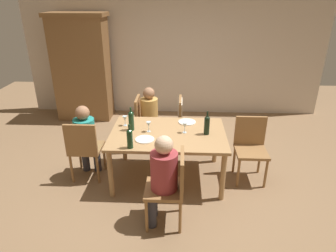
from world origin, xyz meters
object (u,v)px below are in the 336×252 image
object	(u,v)px
wine_bottle_tall_green	(130,138)
wine_bottle_dark_red	(131,120)
person_man_bearded	(86,136)
armoire_cabinet	(82,68)
wine_glass_near_left	(125,119)
handbag	(211,143)
chair_far_left	(145,119)
chair_far_right	(185,117)
dining_table	(168,138)
person_woman_host	(162,175)
chair_right_end	(250,144)
wine_glass_centre	(149,125)
dinner_plate_host	(145,139)
wine_bottle_short_olive	(207,124)
chair_left_end	(84,146)
person_man_guest	(151,114)
dinner_plate_guest_left	(187,122)
chair_near	(172,184)
wine_glass_near_right	(185,126)

from	to	relation	value
wine_bottle_tall_green	wine_bottle_dark_red	size ratio (longest dim) A/B	0.94
person_man_bearded	armoire_cabinet	bearing A→B (deg)	107.53
wine_glass_near_left	handbag	size ratio (longest dim) A/B	0.53
chair_far_left	wine_glass_near_left	xyz separation A→B (m)	(-0.19, -0.72, 0.31)
chair_far_right	person_man_bearded	bearing A→B (deg)	-57.36
chair_far_right	handbag	xyz separation A→B (m)	(0.47, -0.00, -0.48)
dining_table	wine_bottle_dark_red	distance (m)	0.57
armoire_cabinet	dining_table	xyz separation A→B (m)	(1.90, -2.31, -0.44)
chair_far_left	person_woman_host	world-z (taller)	person_woman_host
chair_right_end	wine_glass_centre	xyz separation A→B (m)	(-1.46, -0.07, 0.31)
dining_table	dinner_plate_host	distance (m)	0.39
chair_right_end	wine_bottle_short_olive	size ratio (longest dim) A/B	2.76
chair_far_right	handbag	distance (m)	0.68
chair_left_end	person_man_guest	world-z (taller)	person_man_guest
dinner_plate_host	dinner_plate_guest_left	distance (m)	0.83
armoire_cabinet	wine_bottle_tall_green	bearing A→B (deg)	-62.42
armoire_cabinet	dinner_plate_guest_left	size ratio (longest dim) A/B	8.29
chair_near	wine_glass_near_left	distance (m)	1.40
person_man_bearded	wine_glass_near_left	bearing A→B (deg)	19.18
dinner_plate_host	chair_far_right	bearing A→B (deg)	65.51
person_man_guest	chair_far_right	bearing A→B (deg)	90.00
person_man_guest	handbag	distance (m)	1.17
wine_glass_near_left	chair_far_left	bearing A→B (deg)	75.09
handbag	chair_far_right	bearing A→B (deg)	180.00
chair_right_end	person_woman_host	xyz separation A→B (m)	(-1.21, -1.02, 0.12)
dining_table	wine_glass_near_right	size ratio (longest dim) A/B	10.78
dining_table	chair_left_end	bearing A→B (deg)	-175.79
chair_far_right	person_man_guest	world-z (taller)	person_man_guest
person_man_bearded	wine_glass_near_right	size ratio (longest dim) A/B	7.46
wine_glass_near_right	chair_far_left	bearing A→B (deg)	126.36
person_woman_host	chair_near	bearing A→B (deg)	-90.00
wine_glass_near_left	chair_far_right	bearing A→B (deg)	39.39
chair_far_left	chair_right_end	size ratio (longest dim) A/B	1.00
wine_glass_centre	wine_glass_near_right	bearing A→B (deg)	-0.98
chair_far_right	dinner_plate_guest_left	xyz separation A→B (m)	(0.03, -0.57, 0.15)
wine_bottle_dark_red	dinner_plate_guest_left	world-z (taller)	wine_bottle_dark_red
wine_glass_near_left	handbag	bearing A→B (deg)	28.08
person_woman_host	dining_table	bearing A→B (deg)	-1.58
wine_bottle_dark_red	wine_glass_near_left	bearing A→B (deg)	128.64
dining_table	dinner_plate_host	xyz separation A→B (m)	(-0.30, -0.24, 0.09)
chair_left_end	wine_glass_near_left	distance (m)	0.69
wine_bottle_tall_green	dinner_plate_host	world-z (taller)	wine_bottle_tall_green
chair_right_end	dinner_plate_guest_left	distance (m)	0.98
handbag	wine_bottle_tall_green	bearing A→B (deg)	-129.72
wine_bottle_dark_red	chair_far_right	bearing A→B (deg)	48.93
chair_far_right	wine_bottle_tall_green	size ratio (longest dim) A/B	2.88
wine_bottle_short_olive	armoire_cabinet	bearing A→B (deg)	136.28
chair_right_end	chair_far_right	bearing A→B (deg)	-41.90
dining_table	chair_far_left	distance (m)	1.05
chair_left_end	dinner_plate_host	size ratio (longest dim) A/B	3.62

